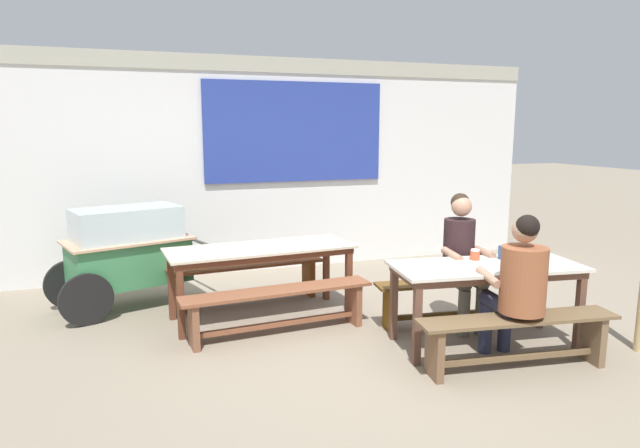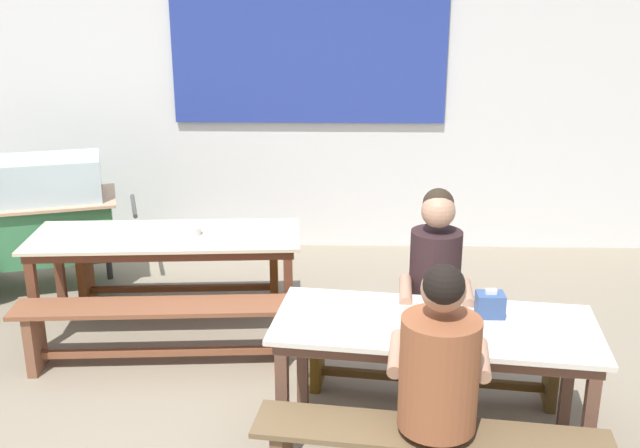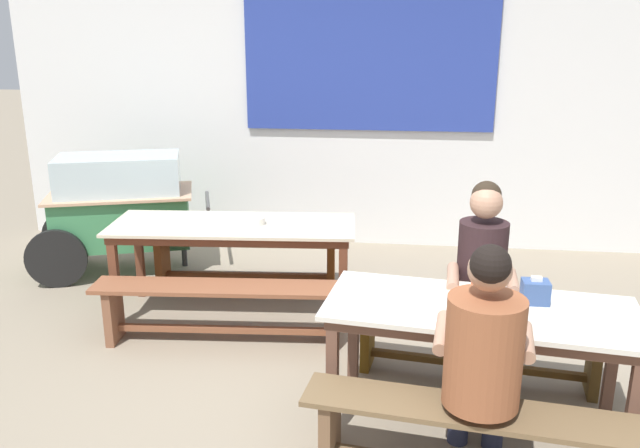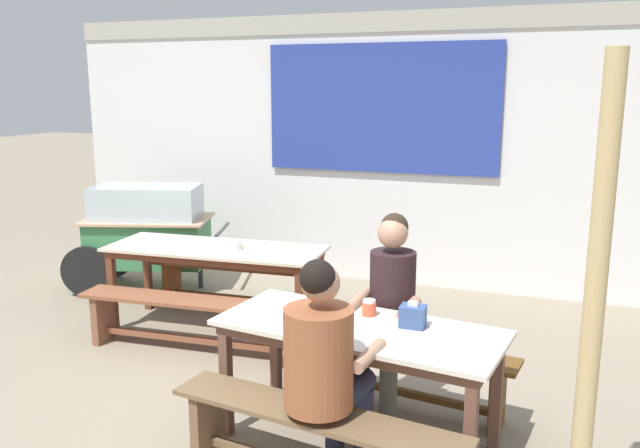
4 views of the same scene
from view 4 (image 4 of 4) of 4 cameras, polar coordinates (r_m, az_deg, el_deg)
The scene contains 15 objects.
ground_plane at distance 4.70m, azimuth -5.26°, elevation -14.19°, with size 40.00×40.00×0.00m, color gray.
backdrop_wall at distance 6.93m, azimuth 4.87°, elevation 6.98°, with size 7.16×0.23×2.80m.
dining_table_far at distance 5.63m, azimuth -9.09°, elevation -2.71°, with size 1.89×0.82×0.73m.
dining_table_near at distance 3.81m, azimuth 3.39°, elevation -9.90°, with size 1.71×0.89×0.73m.
bench_far_back at distance 6.19m, azimuth -6.88°, elevation -4.72°, with size 1.72×0.44×0.44m.
bench_far_front at distance 5.29m, azimuth -11.43°, elevation -7.80°, with size 1.81×0.42×0.44m.
bench_near_back at distance 4.40m, azimuth 6.27°, elevation -11.92°, with size 1.65×0.47×0.44m.
bench_near_front at distance 3.54m, azimuth -0.45°, elevation -18.12°, with size 1.64×0.50×0.44m.
food_cart at distance 6.96m, azimuth -14.93°, elevation -0.38°, with size 1.71×1.12×1.07m.
person_near_front at distance 3.40m, azimuth 0.42°, elevation -11.76°, with size 0.50×0.61×1.25m.
person_right_near_table at distance 4.19m, azimuth 6.02°, elevation -6.93°, with size 0.43×0.51×1.29m.
tissue_box at distance 3.77m, azimuth 8.10°, elevation -7.95°, with size 0.14×0.11×0.15m.
condiment_jar at distance 3.93m, azimuth 4.30°, elevation -7.29°, with size 0.08×0.08×0.10m.
soup_bowl at distance 5.53m, azimuth -7.53°, elevation -1.89°, with size 0.14×0.14×0.05m, color silver.
wooden_support_post at distance 2.98m, azimuth 22.68°, elevation -7.76°, with size 0.09×0.09×2.22m, color tan.
Camera 4 is at (1.86, -3.79, 2.07)m, focal length 36.70 mm.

